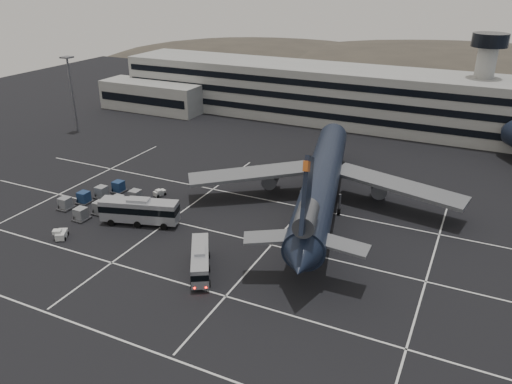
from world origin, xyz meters
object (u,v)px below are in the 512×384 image
(bus_far, at_px, (139,210))
(uld_cluster, at_px, (101,200))
(bus_near, at_px, (200,259))
(tug_a, at_px, (159,193))
(trijet_main, at_px, (322,180))

(bus_far, bearing_deg, uld_cluster, 58.85)
(bus_near, xyz_separation_m, bus_far, (-15.90, 7.74, 0.49))
(tug_a, bearing_deg, bus_far, -50.14)
(bus_far, relative_size, tug_a, 5.47)
(bus_near, bearing_deg, bus_far, 123.24)
(bus_near, relative_size, uld_cluster, 0.67)
(tug_a, relative_size, uld_cluster, 0.16)
(bus_near, bearing_deg, trijet_main, 41.06)
(uld_cluster, bearing_deg, bus_near, -21.60)
(trijet_main, bearing_deg, uld_cluster, -169.80)
(bus_far, height_order, uld_cluster, bus_far)
(bus_far, height_order, tug_a, bus_far)
(tug_a, bearing_deg, trijet_main, 34.98)
(tug_a, bearing_deg, bus_near, -22.31)
(trijet_main, distance_m, tug_a, 29.13)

